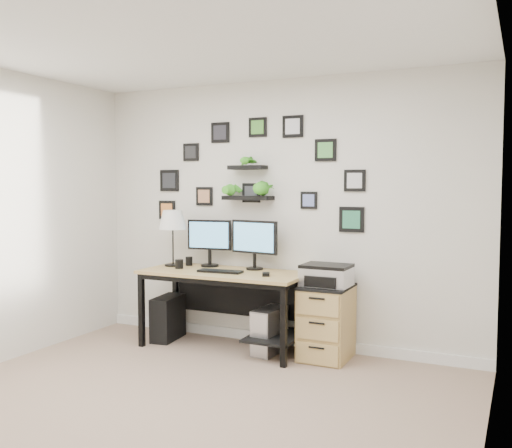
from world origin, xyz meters
The scene contains 14 objects.
room centered at (0.00, 1.98, 0.05)m, with size 4.00×4.00×4.00m.
desk centered at (-0.39, 1.67, 0.63)m, with size 1.60×0.70×0.75m.
monitor_left centered at (-0.70, 1.84, 1.03)m, with size 0.46×0.21×0.48m.
monitor_right centered at (-0.20, 1.85, 1.04)m, with size 0.52×0.19×0.48m.
keyboard centered at (-0.41, 1.54, 0.76)m, with size 0.43×0.14×0.02m, color black.
mouse centered at (0.06, 1.54, 0.77)m, with size 0.07×0.10×0.03m, color black.
table_lamp centered at (-1.06, 1.72, 1.21)m, with size 0.28×0.28×0.57m.
mug centered at (-0.90, 1.59, 0.80)m, with size 0.08×0.08×0.09m, color black.
pen_cup centered at (-0.93, 1.81, 0.80)m, with size 0.07×0.07×0.09m, color black.
pc_tower_black centered at (-1.09, 1.66, 0.22)m, with size 0.20×0.44×0.44m, color black.
pc_tower_grey centered at (0.04, 1.66, 0.21)m, with size 0.22×0.44×0.42m.
file_cabinet centered at (0.58, 1.72, 0.34)m, with size 0.43×0.53×0.67m.
printer centered at (0.58, 1.72, 0.77)m, with size 0.43×0.35×0.19m.
wall_decor centered at (-0.28, 1.93, 1.66)m, with size 2.27×0.18×1.10m.
Camera 1 is at (2.18, -3.15, 1.59)m, focal length 40.00 mm.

